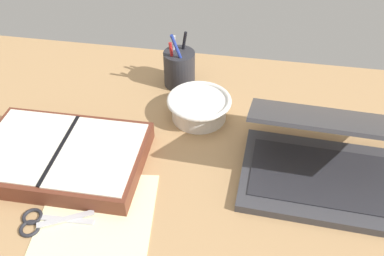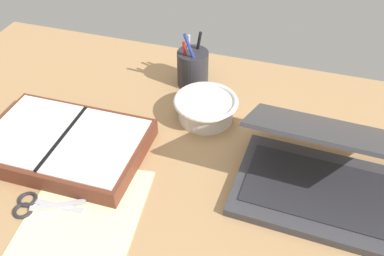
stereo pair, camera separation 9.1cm
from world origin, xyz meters
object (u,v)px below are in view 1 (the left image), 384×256
at_px(laptop, 322,158).
at_px(planner, 62,155).
at_px(pen_cup, 179,68).
at_px(scissors, 40,222).
at_px(bowl, 199,107).

relative_size(laptop, planner, 0.93).
height_order(pen_cup, scissors, pen_cup).
bearing_deg(planner, bowl, 37.08).
height_order(laptop, planner, laptop).
xyz_separation_m(bowl, scissors, (-0.25, -0.36, -0.03)).
height_order(bowl, scissors, bowl).
distance_m(pen_cup, planner, 0.39).
height_order(pen_cup, planner, pen_cup).
xyz_separation_m(planner, scissors, (0.02, -0.16, -0.02)).
xyz_separation_m(bowl, planner, (-0.26, -0.20, -0.01)).
height_order(bowl, planner, bowl).
relative_size(laptop, bowl, 2.12).
xyz_separation_m(pen_cup, planner, (-0.19, -0.33, -0.03)).
bearing_deg(pen_cup, scissors, -109.18).
relative_size(pen_cup, scissors, 1.17).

